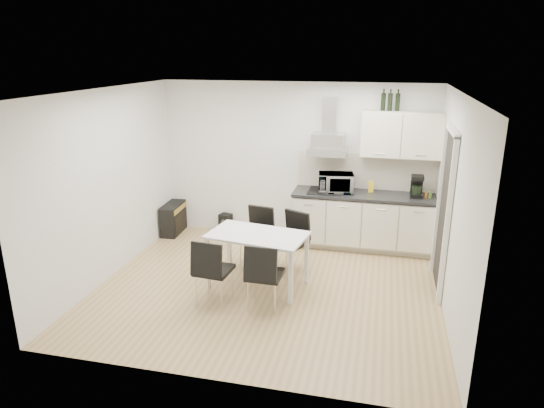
% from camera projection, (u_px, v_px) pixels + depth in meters
% --- Properties ---
extents(ground, '(4.50, 4.50, 0.00)m').
position_uv_depth(ground, '(268.00, 287.00, 6.56)').
color(ground, tan).
rests_on(ground, ground).
extents(wall_back, '(4.50, 0.10, 2.60)m').
position_uv_depth(wall_back, '(296.00, 162.00, 8.02)').
color(wall_back, white).
rests_on(wall_back, ground).
extents(wall_front, '(4.50, 0.10, 2.60)m').
position_uv_depth(wall_front, '(215.00, 258.00, 4.31)').
color(wall_front, white).
rests_on(wall_front, ground).
extents(wall_left, '(0.10, 4.00, 2.60)m').
position_uv_depth(wall_left, '(108.00, 185.00, 6.65)').
color(wall_left, white).
rests_on(wall_left, ground).
extents(wall_right, '(0.10, 4.00, 2.60)m').
position_uv_depth(wall_right, '(454.00, 208.00, 5.68)').
color(wall_right, white).
rests_on(wall_right, ground).
extents(ceiling, '(4.50, 4.50, 0.00)m').
position_uv_depth(ceiling, '(267.00, 91.00, 5.78)').
color(ceiling, white).
rests_on(ceiling, wall_back).
extents(doorway, '(0.08, 1.04, 2.10)m').
position_uv_depth(doorway, '(443.00, 213.00, 6.28)').
color(doorway, white).
rests_on(doorway, ground).
extents(kitchenette, '(2.22, 0.64, 2.52)m').
position_uv_depth(kitchenette, '(366.00, 198.00, 7.66)').
color(kitchenette, beige).
rests_on(kitchenette, ground).
extents(dining_table, '(1.37, 0.92, 0.75)m').
position_uv_depth(dining_table, '(257.00, 240.00, 6.42)').
color(dining_table, white).
rests_on(dining_table, ground).
extents(chair_far_left, '(0.52, 0.57, 0.88)m').
position_uv_depth(chair_far_left, '(256.00, 238.00, 7.09)').
color(chair_far_left, black).
rests_on(chair_far_left, ground).
extents(chair_far_right, '(0.60, 0.63, 0.88)m').
position_uv_depth(chair_far_right, '(290.00, 244.00, 6.89)').
color(chair_far_right, black).
rests_on(chair_far_right, ground).
extents(chair_near_left, '(0.48, 0.54, 0.88)m').
position_uv_depth(chair_near_left, '(214.00, 271.00, 6.04)').
color(chair_near_left, black).
rests_on(chair_near_left, ground).
extents(chair_near_right, '(0.45, 0.51, 0.88)m').
position_uv_depth(chair_near_right, '(265.00, 275.00, 5.92)').
color(chair_near_right, black).
rests_on(chair_near_right, ground).
extents(guitar_amp, '(0.31, 0.65, 0.53)m').
position_uv_depth(guitar_amp, '(173.00, 218.00, 8.47)').
color(guitar_amp, black).
rests_on(guitar_amp, ground).
extents(floor_speaker, '(0.24, 0.23, 0.33)m').
position_uv_depth(floor_speaker, '(226.00, 223.00, 8.54)').
color(floor_speaker, black).
rests_on(floor_speaker, ground).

